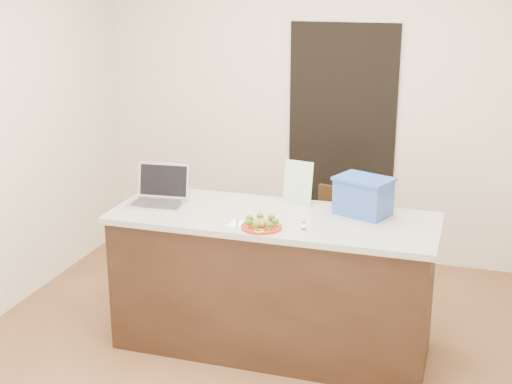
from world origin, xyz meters
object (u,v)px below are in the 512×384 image
(plate, at_px, (261,227))
(yogurt_bottle, at_px, (304,228))
(island, at_px, (273,282))
(blue_box, at_px, (363,196))
(chair, at_px, (337,236))
(napkin, at_px, (241,224))
(laptop, at_px, (160,192))

(plate, height_order, yogurt_bottle, yogurt_bottle)
(island, height_order, blue_box, blue_box)
(plate, distance_m, chair, 1.27)
(napkin, distance_m, yogurt_bottle, 0.40)
(napkin, relative_size, chair, 0.17)
(plate, distance_m, laptop, 0.84)
(chair, bearing_deg, laptop, -122.47)
(yogurt_bottle, relative_size, laptop, 0.17)
(napkin, relative_size, blue_box, 0.35)
(island, relative_size, chair, 2.48)
(plate, height_order, blue_box, blue_box)
(blue_box, bearing_deg, yogurt_bottle, -102.49)
(yogurt_bottle, bearing_deg, plate, -176.91)
(laptop, bearing_deg, chair, 35.76)
(island, height_order, laptop, laptop)
(plate, bearing_deg, napkin, 168.18)
(chair, bearing_deg, yogurt_bottle, -72.51)
(chair, bearing_deg, island, -87.96)
(island, distance_m, blue_box, 0.81)
(island, bearing_deg, laptop, 177.77)
(plate, bearing_deg, laptop, 160.69)
(plate, relative_size, napkin, 1.73)
(napkin, xyz_separation_m, laptop, (-0.65, 0.25, 0.07))
(blue_box, bearing_deg, plate, -119.92)
(island, height_order, yogurt_bottle, yogurt_bottle)
(island, xyz_separation_m, napkin, (-0.14, -0.22, 0.46))
(yogurt_bottle, xyz_separation_m, laptop, (-1.04, 0.26, 0.04))
(yogurt_bottle, distance_m, laptop, 1.08)
(island, distance_m, napkin, 0.53)
(plate, relative_size, laptop, 0.65)
(blue_box, bearing_deg, chair, 133.13)
(blue_box, bearing_deg, laptop, -151.99)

